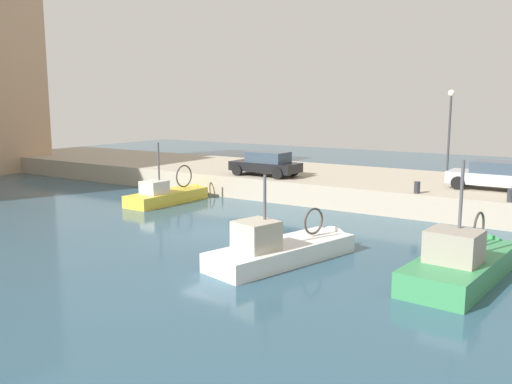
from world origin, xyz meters
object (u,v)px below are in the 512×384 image
object	(u,v)px
mooring_bollard_mid	(417,187)
quay_streetlamp	(450,119)
fishing_boat_yellow	(172,200)
parked_car_silver	(494,175)
parked_car_black	(266,164)
fishing_boat_white	(289,256)
mooring_bollard_south	(511,196)
fishing_boat_green	(464,273)

from	to	relation	value
mooring_bollard_mid	quay_streetlamp	distance (m)	6.39
fishing_boat_yellow	parked_car_silver	size ratio (longest dim) A/B	1.41
fishing_boat_yellow	parked_car_silver	world-z (taller)	fishing_boat_yellow
parked_car_black	parked_car_silver	xyz separation A→B (m)	(1.87, -11.79, 0.00)
parked_car_silver	quay_streetlamp	bearing A→B (deg)	47.74
fishing_boat_white	mooring_bollard_south	size ratio (longest dim) A/B	12.17
parked_car_black	mooring_bollard_mid	bearing A→B (deg)	-97.45
fishing_boat_white	mooring_bollard_mid	size ratio (longest dim) A/B	12.17
quay_streetlamp	mooring_bollard_south	bearing A→B (deg)	-143.94
mooring_bollard_south	fishing_boat_yellow	bearing A→B (deg)	100.58
mooring_bollard_south	mooring_bollard_mid	distance (m)	4.00
mooring_bollard_mid	fishing_boat_white	bearing A→B (deg)	170.00
fishing_boat_white	mooring_bollard_south	xyz separation A→B (m)	(9.09, -5.60, 1.35)
fishing_boat_white	quay_streetlamp	distance (m)	15.43
fishing_boat_white	parked_car_silver	world-z (taller)	fishing_boat_white
fishing_boat_green	fishing_boat_yellow	world-z (taller)	fishing_boat_green
fishing_boat_yellow	parked_car_black	world-z (taller)	fishing_boat_yellow
parked_car_silver	mooring_bollard_mid	distance (m)	4.13
fishing_boat_yellow	fishing_boat_white	size ratio (longest dim) A/B	0.85
parked_car_black	parked_car_silver	bearing A→B (deg)	-80.98
quay_streetlamp	parked_car_silver	bearing A→B (deg)	-132.26
fishing_boat_yellow	parked_car_black	xyz separation A→B (m)	(4.26, -3.41, 1.80)
fishing_boat_green	fishing_boat_white	world-z (taller)	fishing_boat_green
parked_car_silver	mooring_bollard_south	xyz separation A→B (m)	(-3.06, -1.26, -0.44)
parked_car_black	mooring_bollard_south	bearing A→B (deg)	-95.18
fishing_boat_white	parked_car_silver	size ratio (longest dim) A/B	1.65
parked_car_black	quay_streetlamp	bearing A→B (deg)	-63.44
mooring_bollard_mid	mooring_bollard_south	bearing A→B (deg)	-90.00
parked_car_black	mooring_bollard_south	world-z (taller)	parked_car_black
fishing_boat_white	mooring_bollard_mid	distance (m)	9.33
fishing_boat_yellow	mooring_bollard_south	bearing A→B (deg)	-79.42
fishing_boat_white	mooring_bollard_south	world-z (taller)	fishing_boat_white
parked_car_silver	fishing_boat_yellow	bearing A→B (deg)	111.97
fishing_boat_green	fishing_boat_yellow	size ratio (longest dim) A/B	1.16
mooring_bollard_mid	quay_streetlamp	bearing A→B (deg)	1.15
fishing_boat_green	mooring_bollard_mid	bearing A→B (deg)	27.23
fishing_boat_yellow	mooring_bollard_south	distance (m)	16.80
fishing_boat_green	mooring_bollard_south	distance (m)	7.79
parked_car_silver	parked_car_black	bearing A→B (deg)	99.02
mooring_bollard_south	quay_streetlamp	world-z (taller)	quay_streetlamp
mooring_bollard_south	mooring_bollard_mid	size ratio (longest dim) A/B	1.00
fishing_boat_green	quay_streetlamp	distance (m)	14.58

